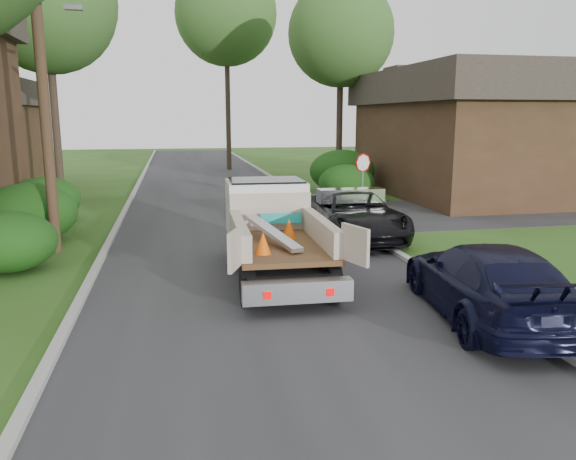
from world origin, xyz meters
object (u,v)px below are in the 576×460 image
Objects in this scene: utility_pole at (42,68)px; black_pickup at (354,214)px; flatbed_truck at (271,223)px; navy_suv at (487,281)px; house_right at (480,131)px; tree_left_far at (46,3)px; tree_center_far at (226,14)px; stop_sign at (363,171)px; tree_right_far at (341,33)px.

utility_pole reaches higher than black_pickup.
black_pickup is at bearing 46.62° from flatbed_truck.
house_right is at bearing -110.87° from navy_suv.
tree_left_far is 16.22m from tree_center_far.
tree_left_far is (-12.70, 8.00, 7.20)m from stop_sign.
tree_left_far is 2.22× the size of black_pickup.
tree_center_far reaches higher than black_pickup.
utility_pole is 1.82× the size of black_pickup.
utility_pole is 10.10m from black_pickup.
black_pickup is (-9.40, -8.85, -2.40)m from house_right.
tree_right_far is at bearing -91.07° from navy_suv.
tree_left_far is (-2.02, 12.02, 3.81)m from utility_pole.
tree_center_far reaches higher than navy_suv.
flatbed_truck is at bearing -27.83° from utility_pole.
house_right is 13.13m from black_pickup.
tree_right_far is at bearing 70.18° from flatbed_truck.
navy_suv is (-3.70, -22.50, -7.73)m from tree_right_far.
tree_center_far is 26.91m from black_pickup.
tree_left_far reaches higher than flatbed_truck.
house_right is at bearing 26.01° from utility_pole.
tree_right_far is (2.30, 11.00, 6.70)m from stop_sign.
stop_sign is at bearing -32.21° from tree_left_far.
tree_center_far is 2.66× the size of black_pickup.
tree_right_far reaches higher than utility_pole.
house_right is 21.52m from tree_left_far.
tree_right_far is 24.08m from navy_suv.
stop_sign is 0.25× the size of utility_pole.
utility_pole reaches higher than house_right.
utility_pole is 12.72m from navy_suv.
house_right is 2.36× the size of black_pickup.
utility_pole is 0.68× the size of tree_center_far.
tree_left_far is 18.70m from flatbed_truck.
navy_suv is (9.28, -7.48, -4.43)m from utility_pole.
black_pickup is (-3.90, -14.85, -7.72)m from tree_right_far.
tree_right_far is at bearing 11.31° from tree_left_far.
black_pickup is (1.60, -24.85, -10.22)m from tree_center_far.
house_right is (7.80, 5.00, 1.38)m from stop_sign.
tree_left_far is at bearing 171.67° from house_right.
stop_sign is at bearing 57.34° from flatbed_truck.
flatbed_truck is at bearing -43.60° from navy_suv.
utility_pole is at bearing -130.84° from tree_right_far.
navy_suv is (-1.40, -11.50, -1.03)m from stop_sign.
navy_suv is at bearing -96.94° from stop_sign.
tree_left_far is at bearing 147.79° from stop_sign.
tree_right_far reaches higher than flatbed_truck.
flatbed_truck is at bearing -136.32° from house_right.
tree_right_far reaches higher than stop_sign.
utility_pole reaches higher than stop_sign.
stop_sign reaches higher than flatbed_truck.
house_right is 17.62m from flatbed_truck.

